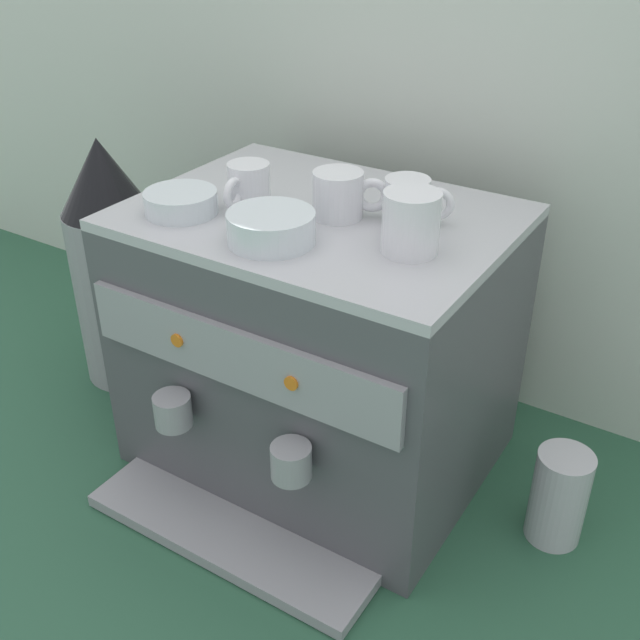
# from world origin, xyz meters

# --- Properties ---
(ground_plane) EXTENTS (4.00, 4.00, 0.00)m
(ground_plane) POSITION_xyz_m (0.00, 0.00, 0.00)
(ground_plane) COLOR #28563D
(tiled_backsplash_wall) EXTENTS (2.80, 0.03, 1.07)m
(tiled_backsplash_wall) POSITION_xyz_m (0.00, 0.33, 0.54)
(tiled_backsplash_wall) COLOR silver
(tiled_backsplash_wall) RESTS_ON ground_plane
(espresso_machine) EXTENTS (0.55, 0.53, 0.44)m
(espresso_machine) POSITION_xyz_m (0.00, -0.00, 0.22)
(espresso_machine) COLOR #4C4C51
(espresso_machine) RESTS_ON ground_plane
(ceramic_cup_0) EXTENTS (0.10, 0.10, 0.08)m
(ceramic_cup_0) POSITION_xyz_m (0.17, -0.05, 0.49)
(ceramic_cup_0) COLOR white
(ceramic_cup_0) RESTS_ON espresso_machine
(ceramic_cup_1) EXTENTS (0.10, 0.07, 0.07)m
(ceramic_cup_1) POSITION_xyz_m (0.03, 0.00, 0.48)
(ceramic_cup_1) COLOR white
(ceramic_cup_1) RESTS_ON espresso_machine
(ceramic_cup_2) EXTENTS (0.06, 0.10, 0.06)m
(ceramic_cup_2) POSITION_xyz_m (-0.11, -0.03, 0.48)
(ceramic_cup_2) COLOR white
(ceramic_cup_2) RESTS_ON espresso_machine
(ceramic_cup_3) EXTENTS (0.10, 0.06, 0.06)m
(ceramic_cup_3) POSITION_xyz_m (0.13, 0.04, 0.48)
(ceramic_cup_3) COLOR white
(ceramic_cup_3) RESTS_ON espresso_machine
(ceramic_bowl_0) EXTENTS (0.11, 0.11, 0.03)m
(ceramic_bowl_0) POSITION_xyz_m (-0.17, -0.11, 0.46)
(ceramic_bowl_0) COLOR silver
(ceramic_bowl_0) RESTS_ON espresso_machine
(ceramic_bowl_1) EXTENTS (0.12, 0.12, 0.04)m
(ceramic_bowl_1) POSITION_xyz_m (-0.00, -0.12, 0.46)
(ceramic_bowl_1) COLOR silver
(ceramic_bowl_1) RESTS_ON espresso_machine
(coffee_grinder) EXTENTS (0.16, 0.16, 0.48)m
(coffee_grinder) POSITION_xyz_m (-0.45, -0.00, 0.24)
(coffee_grinder) COLOR #939399
(coffee_grinder) RESTS_ON ground_plane
(milk_pitcher) EXTENTS (0.08, 0.08, 0.15)m
(milk_pitcher) POSITION_xyz_m (0.41, 0.02, 0.08)
(milk_pitcher) COLOR #B7B7BC
(milk_pitcher) RESTS_ON ground_plane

